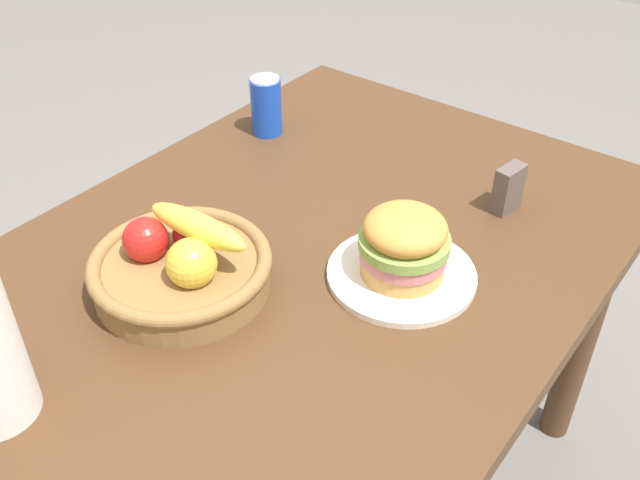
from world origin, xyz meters
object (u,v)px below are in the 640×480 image
(plate, at_px, (401,274))
(fruit_basket, at_px, (181,264))
(soda_can, at_px, (266,106))
(napkin_holder, at_px, (508,189))
(sandwich, at_px, (404,243))

(plate, relative_size, fruit_basket, 0.84)
(soda_can, height_order, napkin_holder, soda_can)
(plate, relative_size, soda_can, 1.93)
(soda_can, distance_m, fruit_basket, 0.52)
(sandwich, relative_size, napkin_holder, 1.62)
(plate, distance_m, soda_can, 0.55)
(sandwich, relative_size, soda_can, 1.16)
(sandwich, height_order, napkin_holder, sandwich)
(sandwich, bearing_deg, napkin_holder, -9.44)
(soda_can, bearing_deg, plate, -115.66)
(sandwich, bearing_deg, fruit_basket, 131.01)
(sandwich, relative_size, fruit_basket, 0.50)
(sandwich, xyz_separation_m, napkin_holder, (0.28, -0.05, -0.03))
(fruit_basket, xyz_separation_m, napkin_holder, (0.51, -0.31, 0.00))
(soda_can, xyz_separation_m, napkin_holder, (0.04, -0.54, -0.02))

